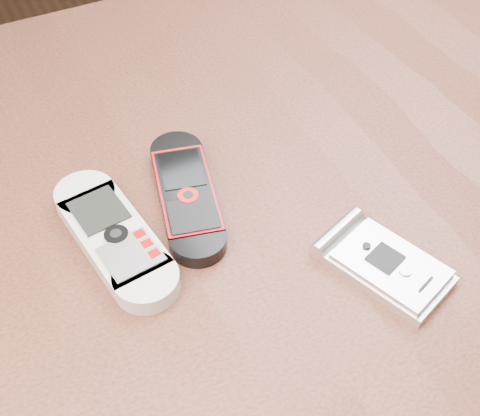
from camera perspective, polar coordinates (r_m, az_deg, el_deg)
name	(u,v)px	position (r m, az deg, el deg)	size (l,w,h in m)	color
table	(235,289)	(0.66, -0.39, -6.96)	(1.20, 0.80, 0.75)	black
nokia_white	(114,237)	(0.56, -10.69, -2.41)	(0.05, 0.16, 0.02)	beige
nokia_black_red	(187,194)	(0.59, -4.58, 1.22)	(0.05, 0.16, 0.02)	black
motorola_razr	(387,266)	(0.55, 12.45, -4.82)	(0.06, 0.11, 0.02)	silver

